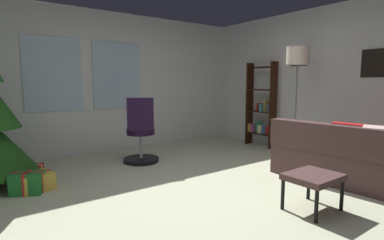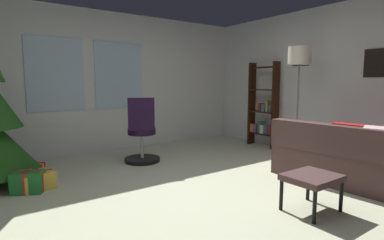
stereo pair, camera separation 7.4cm
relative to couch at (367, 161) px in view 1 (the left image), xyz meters
name	(u,v)px [view 1 (the left image)]	position (x,y,z in m)	size (l,w,h in m)	color
ground_plane	(208,199)	(-1.90, 0.86, -0.33)	(5.48, 5.63, 0.10)	beige
wall_back_with_windows	(108,82)	(-1.92, 3.72, 0.99)	(5.48, 0.12, 2.52)	silver
wall_right_with_frames	(341,82)	(0.89, 0.86, 0.98)	(0.12, 5.63, 2.52)	silver
couch	(367,161)	(0.00, 0.00, 0.00)	(1.72, 1.94, 0.78)	#493130
footstool	(313,179)	(-1.33, -0.07, 0.04)	(0.51, 0.42, 0.37)	#493130
gift_box_red	(29,172)	(-3.43, 2.71, -0.19)	(0.38, 0.34, 0.19)	red
gift_box_green	(27,183)	(-3.53, 2.11, -0.15)	(0.39, 0.34, 0.26)	#1E722D
gift_box_gold	(36,182)	(-3.44, 2.17, -0.17)	(0.41, 0.36, 0.21)	gold
office_chair	(141,137)	(-1.88, 2.54, 0.13)	(0.56, 0.58, 1.03)	black
bookshelf	(261,110)	(0.62, 2.28, 0.45)	(0.18, 0.64, 1.65)	black
floor_lamp	(297,64)	(0.29, 1.28, 1.28)	(0.36, 0.36, 1.82)	slate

